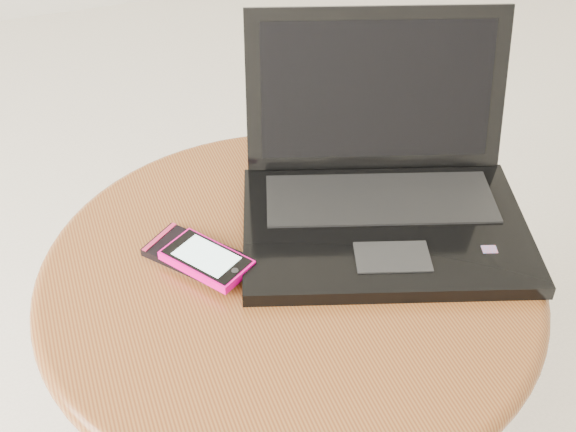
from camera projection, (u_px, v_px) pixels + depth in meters
name	position (u px, v px, depth m)	size (l,w,h in m)	color
table	(290.00, 325.00, 0.96)	(0.61, 0.61, 0.48)	brown
laptop	(382.00, 187.00, 0.95)	(0.42, 0.40, 0.23)	black
phone_black	(194.00, 255.00, 0.90)	(0.12, 0.13, 0.01)	black
phone_pink	(207.00, 260.00, 0.88)	(0.10, 0.12, 0.01)	#FF0289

